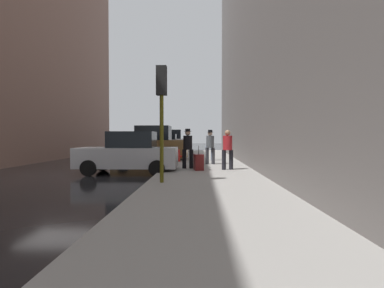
{
  "coord_description": "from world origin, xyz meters",
  "views": [
    {
      "loc": [
        5.68,
        -11.77,
        1.57
      ],
      "look_at": [
        5.17,
        7.91,
        1.09
      ],
      "focal_mm": 28.0,
      "sensor_mm": 36.0,
      "label": 1
    }
  ],
  "objects_px": {
    "parked_gray_coupe": "(163,146)",
    "traffic_light": "(162,98)",
    "parked_silver_sedan": "(129,154)",
    "pedestrian_with_fedora": "(188,146)",
    "pedestrian_in_jeans": "(210,144)",
    "pedestrian_with_beanie": "(210,145)",
    "parked_white_van": "(169,142)",
    "fire_hydrant": "(178,155)",
    "rolling_suitcase": "(199,162)",
    "pedestrian_in_red_jacket": "(228,148)",
    "parked_bronze_suv": "(151,145)"
  },
  "relations": [
    {
      "from": "parked_silver_sedan",
      "to": "traffic_light",
      "type": "bearing_deg",
      "value": -61.9
    },
    {
      "from": "parked_silver_sedan",
      "to": "parked_gray_coupe",
      "type": "relative_size",
      "value": 1.0
    },
    {
      "from": "parked_bronze_suv",
      "to": "rolling_suitcase",
      "type": "bearing_deg",
      "value": -63.21
    },
    {
      "from": "parked_silver_sedan",
      "to": "parked_bronze_suv",
      "type": "xyz_separation_m",
      "value": [
        -0.0,
        5.89,
        0.18
      ]
    },
    {
      "from": "fire_hydrant",
      "to": "rolling_suitcase",
      "type": "distance_m",
      "value": 4.56
    },
    {
      "from": "parked_silver_sedan",
      "to": "rolling_suitcase",
      "type": "height_order",
      "value": "parked_silver_sedan"
    },
    {
      "from": "parked_bronze_suv",
      "to": "pedestrian_in_jeans",
      "type": "bearing_deg",
      "value": -9.05
    },
    {
      "from": "parked_silver_sedan",
      "to": "fire_hydrant",
      "type": "height_order",
      "value": "parked_silver_sedan"
    },
    {
      "from": "traffic_light",
      "to": "pedestrian_with_fedora",
      "type": "xyz_separation_m",
      "value": [
        0.64,
        4.12,
        -1.62
      ]
    },
    {
      "from": "parked_white_van",
      "to": "fire_hydrant",
      "type": "bearing_deg",
      "value": -81.5
    },
    {
      "from": "pedestrian_in_jeans",
      "to": "rolling_suitcase",
      "type": "height_order",
      "value": "pedestrian_in_jeans"
    },
    {
      "from": "parked_gray_coupe",
      "to": "fire_hydrant",
      "type": "bearing_deg",
      "value": -75.94
    },
    {
      "from": "parked_gray_coupe",
      "to": "traffic_light",
      "type": "distance_m",
      "value": 15.29
    },
    {
      "from": "parked_bronze_suv",
      "to": "pedestrian_in_jeans",
      "type": "distance_m",
      "value": 3.69
    },
    {
      "from": "fire_hydrant",
      "to": "pedestrian_in_red_jacket",
      "type": "relative_size",
      "value": 0.41
    },
    {
      "from": "parked_bronze_suv",
      "to": "parked_gray_coupe",
      "type": "relative_size",
      "value": 1.1
    },
    {
      "from": "parked_gray_coupe",
      "to": "rolling_suitcase",
      "type": "distance_m",
      "value": 11.99
    },
    {
      "from": "parked_gray_coupe",
      "to": "pedestrian_with_fedora",
      "type": "xyz_separation_m",
      "value": [
        2.5,
        -10.93,
        0.29
      ]
    },
    {
      "from": "parked_silver_sedan",
      "to": "pedestrian_with_fedora",
      "type": "height_order",
      "value": "pedestrian_with_fedora"
    },
    {
      "from": "parked_silver_sedan",
      "to": "pedestrian_in_jeans",
      "type": "relative_size",
      "value": 2.47
    },
    {
      "from": "fire_hydrant",
      "to": "parked_white_van",
      "type": "bearing_deg",
      "value": 98.5
    },
    {
      "from": "parked_bronze_suv",
      "to": "pedestrian_with_beanie",
      "type": "height_order",
      "value": "parked_bronze_suv"
    },
    {
      "from": "pedestrian_with_fedora",
      "to": "pedestrian_in_jeans",
      "type": "bearing_deg",
      "value": 76.2
    },
    {
      "from": "parked_gray_coupe",
      "to": "pedestrian_with_fedora",
      "type": "distance_m",
      "value": 11.22
    },
    {
      "from": "parked_white_van",
      "to": "pedestrian_in_jeans",
      "type": "distance_m",
      "value": 11.73
    },
    {
      "from": "pedestrian_with_beanie",
      "to": "parked_gray_coupe",
      "type": "bearing_deg",
      "value": 112.18
    },
    {
      "from": "pedestrian_in_jeans",
      "to": "pedestrian_in_red_jacket",
      "type": "distance_m",
      "value": 5.13
    },
    {
      "from": "parked_white_van",
      "to": "pedestrian_in_jeans",
      "type": "bearing_deg",
      "value": -71.91
    },
    {
      "from": "pedestrian_in_red_jacket",
      "to": "pedestrian_with_beanie",
      "type": "distance_m",
      "value": 2.68
    },
    {
      "from": "parked_bronze_suv",
      "to": "pedestrian_with_fedora",
      "type": "height_order",
      "value": "parked_bronze_suv"
    },
    {
      "from": "pedestrian_in_jeans",
      "to": "rolling_suitcase",
      "type": "xyz_separation_m",
      "value": [
        -0.66,
        -5.33,
        -0.61
      ]
    },
    {
      "from": "fire_hydrant",
      "to": "pedestrian_in_jeans",
      "type": "height_order",
      "value": "pedestrian_in_jeans"
    },
    {
      "from": "pedestrian_in_jeans",
      "to": "pedestrian_in_red_jacket",
      "type": "relative_size",
      "value": 1.0
    },
    {
      "from": "parked_silver_sedan",
      "to": "traffic_light",
      "type": "xyz_separation_m",
      "value": [
        1.85,
        -3.47,
        1.91
      ]
    },
    {
      "from": "parked_white_van",
      "to": "pedestrian_with_fedora",
      "type": "height_order",
      "value": "parked_white_van"
    },
    {
      "from": "parked_bronze_suv",
      "to": "traffic_light",
      "type": "xyz_separation_m",
      "value": [
        1.85,
        -9.36,
        1.73
      ]
    },
    {
      "from": "parked_silver_sedan",
      "to": "parked_white_van",
      "type": "xyz_separation_m",
      "value": [
        -0.0,
        16.46,
        0.18
      ]
    },
    {
      "from": "pedestrian_with_fedora",
      "to": "pedestrian_in_jeans",
      "type": "relative_size",
      "value": 1.04
    },
    {
      "from": "parked_silver_sedan",
      "to": "pedestrian_with_fedora",
      "type": "distance_m",
      "value": 2.6
    },
    {
      "from": "parked_white_van",
      "to": "rolling_suitcase",
      "type": "xyz_separation_m",
      "value": [
        2.98,
        -16.48,
        -0.54
      ]
    },
    {
      "from": "parked_silver_sedan",
      "to": "parked_gray_coupe",
      "type": "xyz_separation_m",
      "value": [
        -0.0,
        11.58,
        0.0
      ]
    },
    {
      "from": "parked_gray_coupe",
      "to": "parked_white_van",
      "type": "height_order",
      "value": "parked_white_van"
    },
    {
      "from": "parked_silver_sedan",
      "to": "pedestrian_with_fedora",
      "type": "bearing_deg",
      "value": 14.62
    },
    {
      "from": "parked_gray_coupe",
      "to": "traffic_light",
      "type": "height_order",
      "value": "traffic_light"
    },
    {
      "from": "pedestrian_with_beanie",
      "to": "parked_white_van",
      "type": "bearing_deg",
      "value": 104.68
    },
    {
      "from": "parked_bronze_suv",
      "to": "pedestrian_with_beanie",
      "type": "relative_size",
      "value": 2.62
    },
    {
      "from": "pedestrian_in_jeans",
      "to": "pedestrian_with_beanie",
      "type": "height_order",
      "value": "pedestrian_with_beanie"
    },
    {
      "from": "parked_gray_coupe",
      "to": "parked_white_van",
      "type": "distance_m",
      "value": 4.88
    },
    {
      "from": "parked_white_van",
      "to": "fire_hydrant",
      "type": "relative_size",
      "value": 6.62
    },
    {
      "from": "traffic_light",
      "to": "pedestrian_in_jeans",
      "type": "distance_m",
      "value": 9.12
    }
  ]
}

